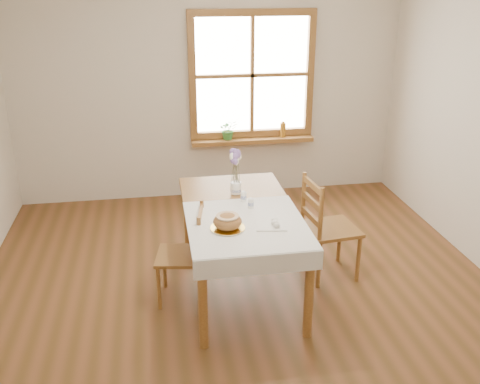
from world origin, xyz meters
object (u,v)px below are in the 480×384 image
Objects in this scene: chair_right at (331,227)px; flower_vase at (236,189)px; chair_left at (180,254)px; bread_plate at (228,228)px; dining_table at (240,218)px.

chair_right is 9.15× the size of flower_vase.
chair_right is 0.91m from flower_vase.
chair_left is 0.58m from bread_plate.
flower_vase reaches higher than bread_plate.
chair_right is 1.14m from bread_plate.
chair_right is at bearing 106.99° from chair_left.
flower_vase is (0.52, 0.39, 0.39)m from chair_left.
chair_right is at bearing -14.87° from flower_vase.
flower_vase reaches higher than chair_left.
bread_plate is 2.46× the size of flower_vase.
bread_plate is at bearing 108.86° from chair_right.
flower_vase is at bearing 136.28° from chair_left.
chair_right reaches higher than bread_plate.
flower_vase is (-0.82, 0.22, 0.33)m from chair_right.
flower_vase is at bearing 87.09° from dining_table.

